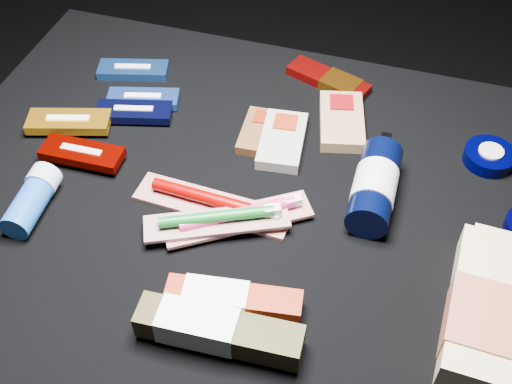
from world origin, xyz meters
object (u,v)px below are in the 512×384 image
(bodywash_bottle, at_px, (481,311))
(deodorant_stick, at_px, (32,199))
(toothpaste_carton_red, at_px, (227,299))
(lotion_bottle, at_px, (375,186))

(bodywash_bottle, height_order, deodorant_stick, bodywash_bottle)
(bodywash_bottle, height_order, toothpaste_carton_red, bodywash_bottle)
(toothpaste_carton_red, bearing_deg, bodywash_bottle, 4.85)
(lotion_bottle, distance_m, toothpaste_carton_red, 0.27)
(bodywash_bottle, xyz_separation_m, deodorant_stick, (-0.62, 0.00, -0.00))
(bodywash_bottle, bearing_deg, toothpaste_carton_red, -164.37)
(lotion_bottle, relative_size, deodorant_stick, 1.70)
(lotion_bottle, bearing_deg, toothpaste_carton_red, -122.33)
(deodorant_stick, bearing_deg, lotion_bottle, 14.88)
(lotion_bottle, relative_size, toothpaste_carton_red, 1.10)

